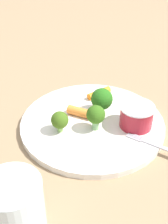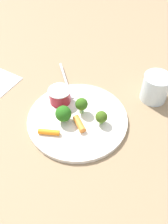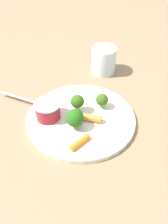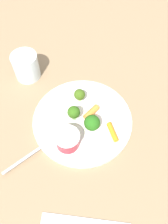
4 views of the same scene
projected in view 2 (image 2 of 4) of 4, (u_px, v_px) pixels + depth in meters
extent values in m
plane|color=#8D7252|center=(78.00, 120.00, 0.66)|extent=(2.40, 2.40, 0.00)
cylinder|color=silver|center=(78.00, 119.00, 0.66)|extent=(0.27, 0.27, 0.01)
cylinder|color=maroon|center=(60.00, 96.00, 0.68)|extent=(0.06, 0.06, 0.04)
cylinder|color=silver|center=(59.00, 91.00, 0.66)|extent=(0.06, 0.06, 0.00)
cylinder|color=#7FB473|center=(82.00, 110.00, 0.66)|extent=(0.01, 0.01, 0.02)
sphere|color=#315E16|center=(82.00, 104.00, 0.64)|extent=(0.03, 0.03, 0.03)
cylinder|color=#8EAD5D|center=(64.00, 119.00, 0.64)|extent=(0.01, 0.01, 0.01)
sphere|color=#245F17|center=(63.00, 114.00, 0.62)|extent=(0.04, 0.04, 0.04)
cylinder|color=#8ABF5E|center=(101.00, 121.00, 0.63)|extent=(0.01, 0.01, 0.01)
sphere|color=#3C5C18|center=(101.00, 117.00, 0.62)|extent=(0.03, 0.03, 0.03)
cylinder|color=orange|center=(79.00, 124.00, 0.63)|extent=(0.05, 0.04, 0.02)
cylinder|color=orange|center=(49.00, 132.00, 0.61)|extent=(0.02, 0.05, 0.01)
cube|color=silver|center=(65.00, 77.00, 0.76)|extent=(0.14, 0.05, 0.00)
cube|color=silver|center=(72.00, 95.00, 0.71)|extent=(0.03, 0.01, 0.00)
cube|color=silver|center=(71.00, 95.00, 0.71)|extent=(0.03, 0.01, 0.00)
cube|color=silver|center=(70.00, 95.00, 0.71)|extent=(0.03, 0.01, 0.00)
cube|color=silver|center=(69.00, 96.00, 0.71)|extent=(0.03, 0.01, 0.00)
cylinder|color=silver|center=(155.00, 88.00, 0.69)|extent=(0.08, 0.08, 0.08)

